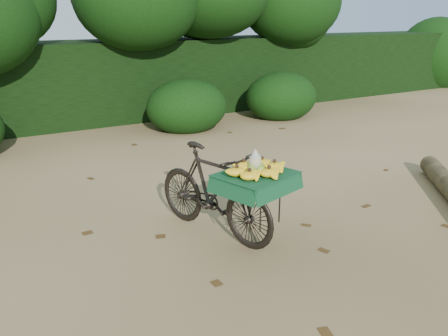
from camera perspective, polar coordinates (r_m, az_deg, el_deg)
ground at (r=6.00m, az=0.90°, el=-5.34°), size 80.00×80.00×0.00m
vendor_bicycle at (r=5.23m, az=-1.08°, el=-2.72°), size 1.08×1.86×1.04m
hedge_backdrop at (r=11.47m, az=-15.92°, el=9.95°), size 26.00×1.80×1.80m
tree_row at (r=10.45m, az=-18.80°, el=15.04°), size 14.50×2.00×4.00m
bush_clumps at (r=9.81m, az=-9.77°, el=6.42°), size 8.80×1.70×0.90m
leaf_litter at (r=6.52m, az=-2.07°, el=-3.34°), size 7.00×7.30×0.01m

